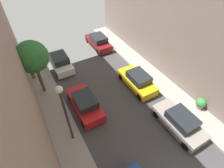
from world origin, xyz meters
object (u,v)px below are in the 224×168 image
Objects in this scene: street_tree_0 at (32,57)px; potted_plant_1 at (201,103)px; parked_car_left_5 at (60,62)px; parked_car_right_3 at (137,81)px; lamp_post at (64,108)px; parked_car_right_4 at (98,42)px; parked_car_left_4 at (85,104)px; parked_car_right_2 at (179,122)px; potted_plant_0 at (33,74)px.

street_tree_0 is 4.83× the size of potted_plant_1.
parked_car_left_5 reaches higher than potted_plant_1.
lamp_post reaches higher than parked_car_right_3.
potted_plant_1 is at bearing -77.53° from parked_car_right_4.
parked_car_left_4 is 1.00× the size of parked_car_right_2.
parked_car_right_3 and parked_car_right_4 have the same top height.
potted_plant_0 is at bearing 135.84° from potted_plant_1.
lamp_post is at bearing -82.75° from potted_plant_0.
potted_plant_1 is 0.20× the size of lamp_post.
parked_car_left_5 is 1.00× the size of parked_car_right_2.
parked_car_right_2 is 0.83× the size of street_tree_0.
parked_car_right_3 is (5.40, -6.49, 0.00)m from parked_car_left_5.
lamp_post reaches higher than parked_car_right_2.
parked_car_right_4 is at bearing 29.98° from street_tree_0.
parked_car_left_4 is at bearing -90.00° from parked_car_left_5.
potted_plant_0 is at bearing -171.85° from parked_car_left_5.
parked_car_right_2 is (5.40, -5.16, 0.00)m from parked_car_left_4.
lamp_post is at bearing -84.35° from street_tree_0.
parked_car_left_5 is 2.99m from potted_plant_0.
parked_car_right_4 is (0.00, 13.54, 0.00)m from parked_car_right_2.
parked_car_left_5 is 1.00× the size of parked_car_right_3.
potted_plant_0 is (-0.47, 2.39, -3.30)m from street_tree_0.
parked_car_left_5 is at bearing 129.75° from parked_car_right_3.
parked_car_right_4 is at bearing 55.04° from lamp_post.
parked_car_left_5 is (0.00, 6.65, 0.00)m from parked_car_left_4.
potted_plant_0 is (-2.95, -0.42, -0.15)m from parked_car_left_5.
parked_car_right_2 is 8.43m from lamp_post.
parked_car_left_4 and parked_car_right_3 have the same top height.
parked_car_right_3 is 0.81× the size of lamp_post.
street_tree_0 is 5.93m from lamp_post.
parked_car_right_3 is at bearing -36.00° from potted_plant_0.
parked_car_left_4 is at bearing -57.06° from street_tree_0.
parked_car_right_4 is at bearing 102.47° from potted_plant_1.
parked_car_left_5 is at bearing 48.59° from street_tree_0.
parked_car_right_2 is at bearing -170.86° from potted_plant_1.
potted_plant_0 is (-8.35, 6.07, -0.15)m from parked_car_right_3.
street_tree_0 reaches higher than parked_car_right_4.
parked_car_left_5 and parked_car_right_2 have the same top height.
parked_car_right_4 is 8.63m from potted_plant_0.
street_tree_0 reaches higher than parked_car_right_3.
lamp_post reaches higher than potted_plant_0.
parked_car_right_2 and parked_car_right_4 have the same top height.
potted_plant_0 is 15.68m from potted_plant_1.
parked_car_right_2 reaches higher than potted_plant_1.
parked_car_right_4 is at bearing 14.47° from potted_plant_0.
lamp_post reaches higher than parked_car_right_4.
lamp_post is (-7.30, 3.10, 2.87)m from parked_car_right_2.
parked_car_left_5 and parked_car_right_4 have the same top height.
street_tree_0 reaches higher than potted_plant_1.
street_tree_0 reaches higher than parked_car_left_4.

